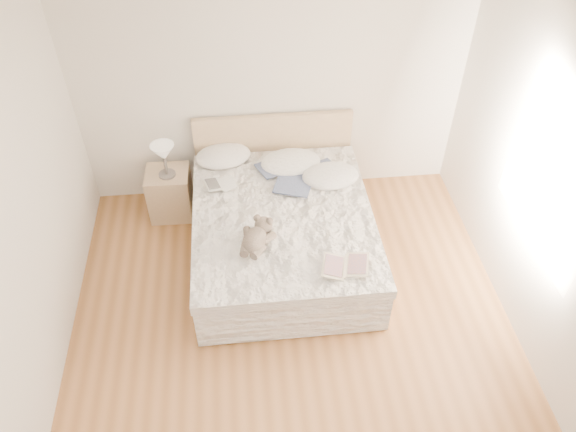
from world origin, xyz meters
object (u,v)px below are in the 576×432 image
at_px(nightstand, 170,193).
at_px(teddy_bear, 255,246).
at_px(photo_book, 220,184).
at_px(bed, 282,229).
at_px(childrens_book, 345,266).
at_px(table_lamp, 163,154).

bearing_deg(nightstand, teddy_bear, -55.05).
relative_size(nightstand, photo_book, 1.80).
xyz_separation_m(bed, teddy_bear, (-0.29, -0.52, 0.34)).
bearing_deg(teddy_bear, photo_book, 130.51).
height_order(photo_book, teddy_bear, teddy_bear).
height_order(bed, teddy_bear, bed).
height_order(nightstand, teddy_bear, teddy_bear).
height_order(childrens_book, teddy_bear, teddy_bear).
xyz_separation_m(bed, photo_book, (-0.59, 0.38, 0.32)).
distance_m(bed, table_lamp, 1.42).
relative_size(photo_book, teddy_bear, 0.81).
height_order(nightstand, photo_book, photo_book).
height_order(table_lamp, photo_book, table_lamp).
relative_size(bed, table_lamp, 5.63).
bearing_deg(table_lamp, childrens_book, -42.95).
height_order(nightstand, childrens_book, childrens_book).
distance_m(table_lamp, photo_book, 0.65).
relative_size(bed, photo_book, 6.89).
relative_size(table_lamp, teddy_bear, 0.99).
bearing_deg(teddy_bear, childrens_book, 0.82).
distance_m(nightstand, photo_book, 0.74).
xyz_separation_m(table_lamp, photo_book, (0.55, -0.29, -0.20)).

